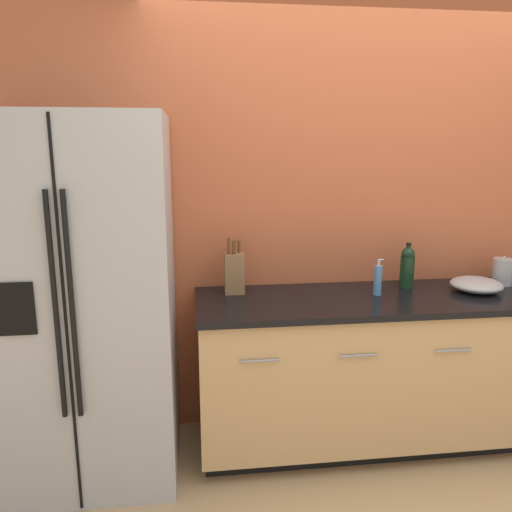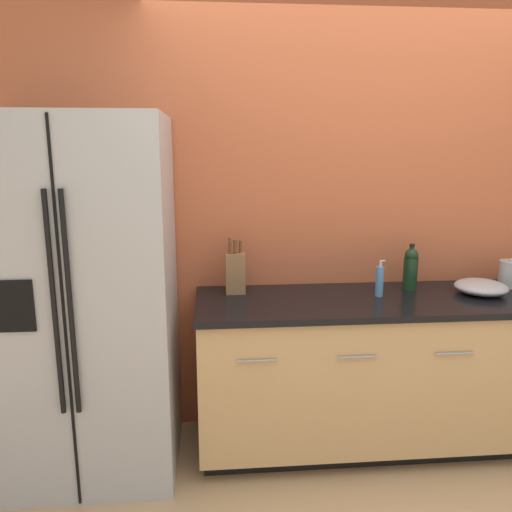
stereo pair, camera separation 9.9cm
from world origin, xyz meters
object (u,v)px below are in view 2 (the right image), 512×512
at_px(refrigerator, 85,301).
at_px(steel_canister, 509,274).
at_px(wine_bottle, 411,268).
at_px(soap_dispenser, 380,281).
at_px(knife_block, 235,272).
at_px(mixing_bowl, 481,287).

height_order(refrigerator, steel_canister, refrigerator).
relative_size(refrigerator, wine_bottle, 6.98).
bearing_deg(refrigerator, soap_dispenser, 2.45).
bearing_deg(refrigerator, knife_block, 14.49).
bearing_deg(knife_block, mixing_bowl, -5.77).
bearing_deg(refrigerator, steel_canister, 4.38).
bearing_deg(wine_bottle, refrigerator, -173.81).
height_order(soap_dispenser, mixing_bowl, soap_dispenser).
xyz_separation_m(refrigerator, mixing_bowl, (2.20, 0.06, 0.00)).
height_order(knife_block, wine_bottle, knife_block).
xyz_separation_m(wine_bottle, soap_dispenser, (-0.23, -0.13, -0.04)).
relative_size(soap_dispenser, mixing_bowl, 0.71).
distance_m(knife_block, mixing_bowl, 1.41).
bearing_deg(refrigerator, wine_bottle, 6.19).
bearing_deg(mixing_bowl, soap_dispenser, 179.62).
distance_m(soap_dispenser, mixing_bowl, 0.60).
xyz_separation_m(knife_block, wine_bottle, (1.03, -0.01, 0.00)).
bearing_deg(mixing_bowl, knife_block, 174.23).
height_order(wine_bottle, steel_canister, wine_bottle).
xyz_separation_m(knife_block, mixing_bowl, (1.40, -0.14, -0.08)).
xyz_separation_m(steel_canister, mixing_bowl, (-0.24, -0.12, -0.04)).
xyz_separation_m(refrigerator, wine_bottle, (1.83, 0.20, 0.09)).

